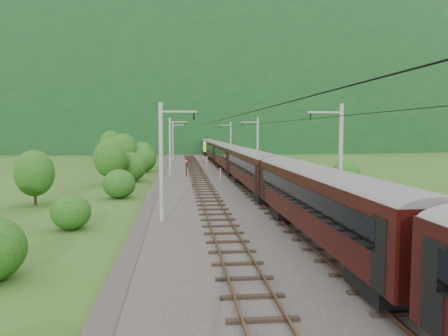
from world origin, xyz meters
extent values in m
plane|color=#2C4816|center=(0.00, 0.00, 0.00)|extent=(600.00, 600.00, 0.00)
cube|color=#38332D|center=(0.00, 10.00, 0.15)|extent=(14.00, 220.00, 0.30)
cube|color=brown|center=(-3.12, 10.00, 0.49)|extent=(0.08, 220.00, 0.15)
cube|color=brown|center=(-1.68, 10.00, 0.49)|extent=(0.08, 220.00, 0.15)
cube|color=black|center=(-2.40, 10.00, 0.36)|extent=(2.40, 220.00, 0.12)
cube|color=brown|center=(1.68, 10.00, 0.49)|extent=(0.08, 220.00, 0.15)
cube|color=brown|center=(3.12, 10.00, 0.49)|extent=(0.08, 220.00, 0.15)
cube|color=black|center=(2.40, 10.00, 0.36)|extent=(2.40, 220.00, 0.12)
cylinder|color=gray|center=(-6.20, 0.00, 4.30)|extent=(0.28, 0.28, 8.00)
cube|color=gray|center=(-5.00, 0.00, 7.70)|extent=(2.40, 0.12, 0.12)
cylinder|color=black|center=(-4.00, 0.00, 7.40)|extent=(0.10, 0.10, 0.50)
cylinder|color=gray|center=(-6.20, 32.00, 4.30)|extent=(0.28, 0.28, 8.00)
cube|color=gray|center=(-5.00, 32.00, 7.70)|extent=(2.40, 0.12, 0.12)
cylinder|color=black|center=(-4.00, 32.00, 7.40)|extent=(0.10, 0.10, 0.50)
cylinder|color=gray|center=(-6.20, 64.00, 4.30)|extent=(0.28, 0.28, 8.00)
cube|color=gray|center=(-5.00, 64.00, 7.70)|extent=(2.40, 0.12, 0.12)
cylinder|color=black|center=(-4.00, 64.00, 7.40)|extent=(0.10, 0.10, 0.50)
cylinder|color=gray|center=(-6.20, 96.00, 4.30)|extent=(0.28, 0.28, 8.00)
cube|color=gray|center=(-5.00, 96.00, 7.70)|extent=(2.40, 0.12, 0.12)
cylinder|color=black|center=(-4.00, 96.00, 7.40)|extent=(0.10, 0.10, 0.50)
cylinder|color=gray|center=(-6.20, 128.00, 4.30)|extent=(0.28, 0.28, 8.00)
cube|color=gray|center=(-5.00, 128.00, 7.70)|extent=(2.40, 0.12, 0.12)
cylinder|color=black|center=(-4.00, 128.00, 7.40)|extent=(0.10, 0.10, 0.50)
cylinder|color=gray|center=(6.20, 0.00, 4.30)|extent=(0.28, 0.28, 8.00)
cube|color=gray|center=(5.00, 0.00, 7.70)|extent=(2.40, 0.12, 0.12)
cylinder|color=black|center=(4.00, 0.00, 7.40)|extent=(0.10, 0.10, 0.50)
cylinder|color=gray|center=(6.20, 32.00, 4.30)|extent=(0.28, 0.28, 8.00)
cube|color=gray|center=(5.00, 32.00, 7.70)|extent=(2.40, 0.12, 0.12)
cylinder|color=black|center=(4.00, 32.00, 7.40)|extent=(0.10, 0.10, 0.50)
cylinder|color=gray|center=(6.20, 64.00, 4.30)|extent=(0.28, 0.28, 8.00)
cube|color=gray|center=(5.00, 64.00, 7.70)|extent=(2.40, 0.12, 0.12)
cylinder|color=black|center=(4.00, 64.00, 7.40)|extent=(0.10, 0.10, 0.50)
cylinder|color=gray|center=(6.20, 96.00, 4.30)|extent=(0.28, 0.28, 8.00)
cube|color=gray|center=(5.00, 96.00, 7.70)|extent=(2.40, 0.12, 0.12)
cylinder|color=black|center=(4.00, 96.00, 7.40)|extent=(0.10, 0.10, 0.50)
cylinder|color=gray|center=(6.20, 128.00, 4.30)|extent=(0.28, 0.28, 8.00)
cube|color=gray|center=(5.00, 128.00, 7.70)|extent=(2.40, 0.12, 0.12)
cylinder|color=black|center=(4.00, 128.00, 7.40)|extent=(0.10, 0.10, 0.50)
cylinder|color=black|center=(-2.40, 10.00, 7.10)|extent=(0.03, 198.00, 0.03)
cylinder|color=black|center=(2.40, 10.00, 7.10)|extent=(0.03, 198.00, 0.03)
ellipsoid|color=#113315|center=(0.00, 260.00, 0.00)|extent=(504.00, 360.00, 244.00)
ellipsoid|color=#113315|center=(-120.00, 300.00, 0.00)|extent=(336.00, 280.00, 132.00)
cube|color=black|center=(2.40, -7.55, 2.80)|extent=(2.69, 20.42, 2.78)
cylinder|color=slate|center=(2.40, -7.55, 4.05)|extent=(2.69, 20.31, 2.69)
cube|color=black|center=(1.03, -7.55, 3.13)|extent=(0.05, 17.97, 1.07)
cube|color=black|center=(3.77, -7.55, 3.13)|extent=(0.05, 17.97, 1.07)
cube|color=black|center=(2.40, -14.69, 0.99)|extent=(2.04, 2.97, 0.84)
cube|color=black|center=(2.40, -0.40, 0.99)|extent=(2.04, 2.97, 0.84)
cube|color=black|center=(2.40, 13.72, 2.80)|extent=(2.69, 20.42, 2.78)
cylinder|color=slate|center=(2.40, 13.72, 4.05)|extent=(2.69, 20.31, 2.69)
cube|color=black|center=(1.03, 13.72, 3.13)|extent=(0.05, 17.97, 1.07)
cube|color=black|center=(3.77, 13.72, 3.13)|extent=(0.05, 17.97, 1.07)
cube|color=black|center=(2.40, 6.57, 0.99)|extent=(2.04, 2.97, 0.84)
cube|color=black|center=(2.40, 20.86, 0.99)|extent=(2.04, 2.97, 0.84)
cube|color=black|center=(2.40, 34.98, 2.80)|extent=(2.69, 20.42, 2.78)
cylinder|color=slate|center=(2.40, 34.98, 4.05)|extent=(2.69, 20.31, 2.69)
cube|color=black|center=(1.03, 34.98, 3.13)|extent=(0.05, 17.97, 1.07)
cube|color=black|center=(3.77, 34.98, 3.13)|extent=(0.05, 17.97, 1.07)
cube|color=black|center=(2.40, 27.83, 0.99)|extent=(2.04, 2.97, 0.84)
cube|color=black|center=(2.40, 42.13, 0.99)|extent=(2.04, 2.97, 0.84)
cube|color=black|center=(2.40, 56.24, 2.80)|extent=(2.69, 20.42, 2.78)
cylinder|color=slate|center=(2.40, 56.24, 4.05)|extent=(2.69, 20.31, 2.69)
cube|color=black|center=(1.03, 56.24, 3.13)|extent=(0.05, 17.97, 1.07)
cube|color=black|center=(3.77, 56.24, 3.13)|extent=(0.05, 17.97, 1.07)
cube|color=black|center=(2.40, 49.10, 0.99)|extent=(2.04, 2.97, 0.84)
cube|color=black|center=(2.40, 63.39, 0.99)|extent=(2.04, 2.97, 0.84)
cube|color=navy|center=(2.40, 85.86, 2.80)|extent=(2.69, 16.70, 2.78)
cylinder|color=slate|center=(2.40, 85.86, 4.05)|extent=(2.69, 16.62, 2.69)
cube|color=black|center=(1.03, 85.86, 3.13)|extent=(0.05, 14.70, 1.07)
cube|color=black|center=(3.77, 85.86, 3.13)|extent=(0.05, 14.70, 1.07)
cube|color=black|center=(2.40, 80.01, 0.99)|extent=(2.04, 2.97, 0.84)
cube|color=black|center=(2.40, 91.70, 0.99)|extent=(2.04, 2.97, 0.84)
cube|color=yellow|center=(2.40, 94.01, 2.61)|extent=(2.75, 0.50, 2.51)
cube|color=yellow|center=(2.40, 77.71, 2.61)|extent=(2.75, 0.50, 2.51)
cube|color=black|center=(2.40, 88.86, 4.70)|extent=(0.08, 1.60, 0.84)
cylinder|color=red|center=(-0.14, 46.54, 1.15)|extent=(0.18, 0.18, 1.70)
cylinder|color=red|center=(0.34, 26.57, 0.98)|extent=(0.14, 0.14, 1.36)
cylinder|color=black|center=(-4.01, 29.35, 1.33)|extent=(0.14, 0.14, 2.05)
sphere|color=red|center=(-4.01, 29.35, 2.41)|extent=(0.25, 0.25, 0.25)
ellipsoid|color=#144813|center=(-12.03, -0.43, 1.15)|extent=(2.55, 2.55, 2.30)
ellipsoid|color=#144813|center=(-10.70, 12.90, 1.39)|extent=(3.08, 3.08, 2.78)
ellipsoid|color=#144813|center=(-11.20, 27.05, 1.87)|extent=(4.15, 4.15, 3.73)
ellipsoid|color=#144813|center=(-10.74, 39.99, 2.03)|extent=(4.52, 4.52, 4.07)
ellipsoid|color=#144813|center=(-14.41, 52.37, 1.96)|extent=(4.35, 4.35, 3.92)
ellipsoid|color=#144813|center=(-12.76, 65.97, 2.05)|extent=(4.56, 4.56, 4.11)
ellipsoid|color=#144813|center=(-12.12, 77.03, 1.40)|extent=(3.10, 3.10, 2.79)
ellipsoid|color=#144813|center=(-15.09, 93.09, 1.37)|extent=(3.06, 3.06, 2.75)
cylinder|color=black|center=(-17.44, 9.66, 1.30)|extent=(0.24, 0.24, 2.61)
ellipsoid|color=#144813|center=(-17.44, 9.66, 2.79)|extent=(3.35, 3.35, 4.02)
cylinder|color=black|center=(-13.08, 23.41, 1.51)|extent=(0.24, 0.24, 3.01)
ellipsoid|color=#144813|center=(-13.08, 23.41, 3.23)|extent=(3.87, 3.87, 4.65)
cylinder|color=black|center=(-13.46, 39.11, 1.65)|extent=(0.24, 0.24, 3.30)
ellipsoid|color=#144813|center=(-13.46, 39.11, 3.53)|extent=(4.24, 4.24, 5.09)
cylinder|color=black|center=(-17.98, 52.18, 1.25)|extent=(0.24, 0.24, 2.50)
ellipsoid|color=#144813|center=(-17.98, 52.18, 2.68)|extent=(3.22, 3.22, 3.86)
cylinder|color=black|center=(-19.31, 65.61, 1.79)|extent=(0.24, 0.24, 3.57)
ellipsoid|color=#144813|center=(-19.31, 65.61, 3.83)|extent=(4.59, 4.59, 5.51)
ellipsoid|color=#144813|center=(13.92, 18.38, 1.44)|extent=(3.20, 3.20, 2.88)
ellipsoid|color=#144813|center=(11.31, 51.91, 0.92)|extent=(2.05, 2.05, 1.84)
camera|label=1|loc=(-5.06, -29.31, 6.39)|focal=35.00mm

